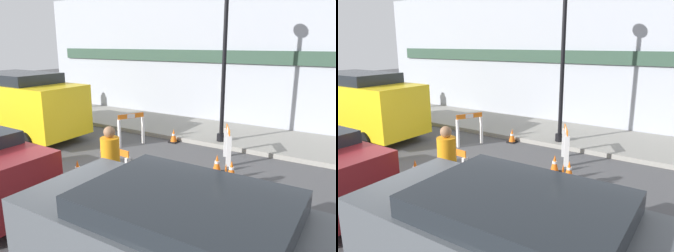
{
  "view_description": "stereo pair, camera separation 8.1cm",
  "coord_description": "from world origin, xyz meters",
  "views": [
    {
      "loc": [
        6.18,
        -4.92,
        3.32
      ],
      "look_at": [
        1.29,
        2.82,
        1.0
      ],
      "focal_mm": 35.0,
      "sensor_mm": 36.0,
      "label": 1
    },
    {
      "loc": [
        6.25,
        -4.88,
        3.32
      ],
      "look_at": [
        1.29,
        2.82,
        1.0
      ],
      "focal_mm": 35.0,
      "sensor_mm": 36.0,
      "label": 2
    }
  ],
  "objects": [
    {
      "name": "traffic_cone_1",
      "position": [
        2.41,
        0.85,
        0.26
      ],
      "size": [
        0.3,
        0.3,
        0.55
      ],
      "color": "black",
      "rests_on": "ground_plane"
    },
    {
      "name": "ground_plane",
      "position": [
        0.0,
        0.0,
        0.0
      ],
      "size": [
        60.0,
        60.0,
        0.0
      ],
      "primitive_type": "plane",
      "color": "#4C4C4F"
    },
    {
      "name": "traffic_cone_3",
      "position": [
        0.58,
        4.32,
        0.23
      ],
      "size": [
        0.3,
        0.3,
        0.47
      ],
      "color": "black",
      "rests_on": "ground_plane"
    },
    {
      "name": "storefront_facade",
      "position": [
        0.0,
        7.64,
        2.75
      ],
      "size": [
        18.0,
        0.22,
        5.5
      ],
      "color": "#A3A8B2",
      "rests_on": "ground_plane"
    },
    {
      "name": "traffic_cone_5",
      "position": [
        3.43,
        2.42,
        0.23
      ],
      "size": [
        0.3,
        0.3,
        0.48
      ],
      "color": "black",
      "rests_on": "ground_plane"
    },
    {
      "name": "traffic_cone_2",
      "position": [
        3.63,
        1.55,
        0.35
      ],
      "size": [
        0.3,
        0.3,
        0.73
      ],
      "color": "black",
      "rests_on": "ground_plane"
    },
    {
      "name": "parked_car_2",
      "position": [
        4.59,
        -2.0,
        0.97
      ],
      "size": [
        4.25,
        1.97,
        1.72
      ],
      "color": "#4C5156",
      "rests_on": "ground_plane"
    },
    {
      "name": "streetlamp_post",
      "position": [
        2.07,
        4.91,
        3.42
      ],
      "size": [
        0.44,
        0.44,
        5.09
      ],
      "color": "black",
      "rests_on": "sidewalk_slab"
    },
    {
      "name": "barricade_0",
      "position": [
        -0.44,
        3.29,
        0.59
      ],
      "size": [
        0.52,
        0.88,
        1.08
      ],
      "rotation": [
        0.0,
        0.0,
        4.26
      ],
      "color": "white",
      "rests_on": "ground_plane"
    },
    {
      "name": "traffic_cone_4",
      "position": [
        0.18,
        0.35,
        0.24
      ],
      "size": [
        0.3,
        0.3,
        0.51
      ],
      "color": "black",
      "rests_on": "ground_plane"
    },
    {
      "name": "person_pedestrian",
      "position": [
        -7.03,
        5.45,
        1.05
      ],
      "size": [
        0.41,
        0.41,
        1.69
      ],
      "rotation": [
        0.0,
        0.0,
        2.96
      ],
      "color": "#33333D",
      "rests_on": "sidewalk_slab"
    },
    {
      "name": "person_worker",
      "position": [
        2.11,
        -0.53,
        0.98
      ],
      "size": [
        0.45,
        0.45,
        1.83
      ],
      "rotation": [
        0.0,
        0.0,
        1.85
      ],
      "color": "#33333D",
      "rests_on": "ground_plane"
    },
    {
      "name": "barricade_2",
      "position": [
        2.84,
        3.56,
        0.55
      ],
      "size": [
        0.52,
        0.83,
        1.02
      ],
      "rotation": [
        0.0,
        0.0,
        8.34
      ],
      "color": "white",
      "rests_on": "ground_plane"
    },
    {
      "name": "barricade_1",
      "position": [
        1.44,
        0.34,
        0.57
      ],
      "size": [
        0.86,
        0.19,
        1.05
      ],
      "rotation": [
        0.0,
        0.0,
        6.21
      ],
      "color": "white",
      "rests_on": "ground_plane"
    },
    {
      "name": "work_van",
      "position": [
        -4.53,
        2.05,
        1.27
      ],
      "size": [
        5.17,
        2.16,
        2.32
      ],
      "color": "yellow",
      "rests_on": "ground_plane"
    },
    {
      "name": "traffic_cone_0",
      "position": [
        2.96,
        2.6,
        0.24
      ],
      "size": [
        0.3,
        0.3,
        0.5
      ],
      "color": "black",
      "rests_on": "ground_plane"
    },
    {
      "name": "sidewalk_slab",
      "position": [
        0.0,
        6.03,
        0.07
      ],
      "size": [
        18.0,
        3.06,
        0.15
      ],
      "color": "gray",
      "rests_on": "ground_plane"
    }
  ]
}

